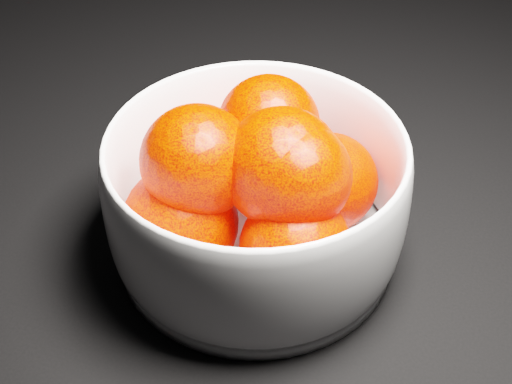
% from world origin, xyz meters
% --- Properties ---
extents(ground, '(3.00, 3.00, 0.00)m').
position_xyz_m(ground, '(0.00, 0.00, 0.00)').
color(ground, black).
rests_on(ground, ground).
extents(bowl, '(0.21, 0.21, 0.10)m').
position_xyz_m(bowl, '(0.25, -0.25, 0.05)').
color(bowl, white).
rests_on(bowl, ground).
extents(orange_pile, '(0.16, 0.16, 0.12)m').
position_xyz_m(orange_pile, '(0.25, -0.25, 0.07)').
color(orange_pile, '#FF1800').
rests_on(orange_pile, bowl).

